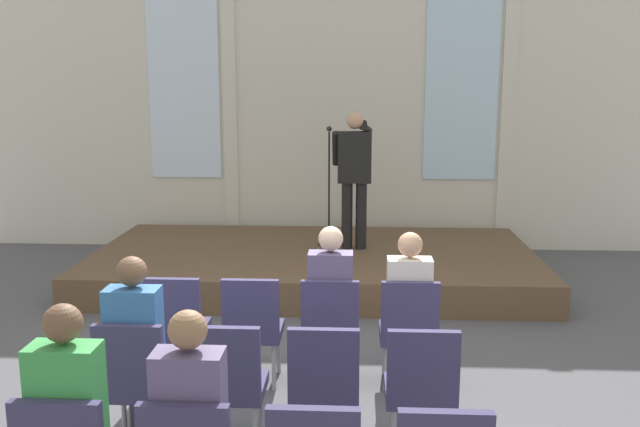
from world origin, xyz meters
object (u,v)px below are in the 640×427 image
object	(u,v)px
chair_r1_c0	(135,377)
chair_r1_c3	(421,383)
chair_r0_c3	(409,326)
mic_stand	(329,220)
chair_r0_c2	(330,325)
audience_r0_c3	(408,301)
audience_r1_c0	(137,342)
audience_r0_c2	(331,297)
chair_r0_c1	(253,323)
speaker	(354,170)
chair_r1_c1	(229,379)
audience_r2_c1	(193,421)
chair_r0_c0	(176,322)
chair_r1_c2	(324,381)
audience_r2_c0	(72,416)

from	to	relation	value
chair_r1_c0	chair_r1_c3	world-z (taller)	same
chair_r0_c3	mic_stand	bearing A→B (deg)	102.71
chair_r0_c2	audience_r0_c3	xyz separation A→B (m)	(0.64, 0.08, 0.19)
mic_stand	audience_r0_c3	xyz separation A→B (m)	(0.78, -3.39, 0.01)
audience_r1_c0	mic_stand	bearing A→B (deg)	75.88
chair_r1_c0	audience_r0_c2	bearing A→B (deg)	42.16
audience_r1_c0	chair_r0_c1	bearing A→B (deg)	57.33
speaker	chair_r1_c0	world-z (taller)	speaker
audience_r0_c2	chair_r1_c0	xyz separation A→B (m)	(-1.27, -1.15, -0.21)
audience_r0_c3	chair_r1_c1	world-z (taller)	audience_r0_c3
speaker	chair_r0_c2	distance (m)	3.41
audience_r1_c0	audience_r2_c1	bearing A→B (deg)	-59.32
chair_r0_c0	audience_r0_c3	xyz separation A→B (m)	(1.91, 0.08, 0.19)
mic_stand	chair_r1_c0	distance (m)	4.68
chair_r0_c2	audience_r0_c3	bearing A→B (deg)	7.38
speaker	chair_r0_c2	bearing A→B (deg)	-93.09
audience_r1_c0	chair_r1_c1	size ratio (longest dim) A/B	1.44
chair_r1_c1	chair_r0_c3	bearing A→B (deg)	40.11
speaker	chair_r1_c2	size ratio (longest dim) A/B	1.85
chair_r0_c1	audience_r2_c0	world-z (taller)	audience_r2_c0
audience_r0_c3	chair_r1_c3	bearing A→B (deg)	-90.00
chair_r0_c0	chair_r1_c3	size ratio (longest dim) A/B	1.00
mic_stand	audience_r2_c1	world-z (taller)	mic_stand
chair_r0_c0	audience_r2_c0	bearing A→B (deg)	-90.00
audience_r2_c0	audience_r2_c1	xyz separation A→B (m)	(0.64, 0.00, -0.01)
mic_stand	audience_r1_c0	distance (m)	4.60
chair_r1_c3	speaker	bearing A→B (deg)	95.98
chair_r0_c3	chair_r0_c0	bearing A→B (deg)	180.00
speaker	chair_r0_c0	distance (m)	3.70
chair_r0_c1	chair_r1_c3	xyz separation A→B (m)	(1.27, -1.07, 0.00)
chair_r0_c2	chair_r1_c3	distance (m)	1.24
chair_r1_c0	audience_r1_c0	size ratio (longest dim) A/B	0.69
audience_r0_c2	chair_r0_c3	bearing A→B (deg)	-7.18
chair_r0_c3	audience_r0_c3	bearing A→B (deg)	90.00
speaker	audience_r1_c0	distance (m)	4.57
mic_stand	audience_r2_c1	xyz separation A→B (m)	(-0.49, -5.54, 0.04)
chair_r0_c0	chair_r1_c3	xyz separation A→B (m)	(1.91, -1.07, 0.00)
audience_r0_c3	audience_r2_c1	size ratio (longest dim) A/B	0.96
mic_stand	chair_r0_c3	size ratio (longest dim) A/B	1.65
audience_r2_c1	audience_r1_c0	bearing A→B (deg)	120.68
audience_r0_c2	mic_stand	bearing A→B (deg)	92.50
speaker	chair_r0_c1	world-z (taller)	speaker
audience_r0_c3	audience_r1_c0	size ratio (longest dim) A/B	0.96
chair_r1_c2	chair_r0_c0	bearing A→B (deg)	139.89
speaker	audience_r0_c3	bearing A→B (deg)	-81.90
chair_r1_c2	audience_r2_c1	distance (m)	1.20
speaker	mic_stand	size ratio (longest dim) A/B	1.12
speaker	chair_r1_c0	xyz separation A→B (m)	(-1.45, -4.37, -0.86)
chair_r0_c2	audience_r0_c2	world-z (taller)	audience_r0_c2
chair_r0_c3	chair_r1_c1	distance (m)	1.66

